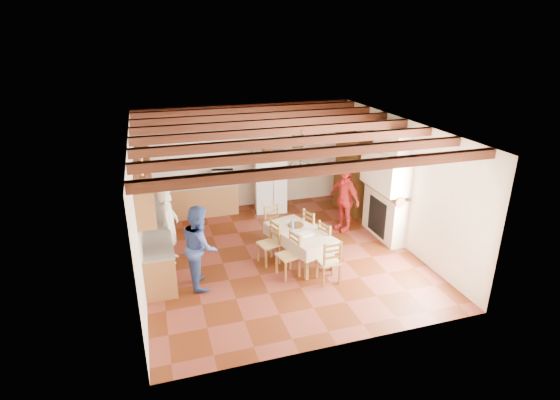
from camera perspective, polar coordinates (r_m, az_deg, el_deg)
The scene contains 31 objects.
floor at distance 10.23m, azimuth -0.04°, elevation -7.24°, with size 6.00×6.50×0.02m, color #52210C.
ceiling at distance 9.17m, azimuth -0.05°, elevation 9.56°, with size 6.00×6.50×0.02m, color beige.
wall_back at distance 12.59m, azimuth -4.43°, elevation 5.72°, with size 6.00×0.02×3.00m, color beige.
wall_front at distance 6.84m, azimuth 8.10°, elevation -8.59°, with size 6.00×0.02×3.00m, color beige.
wall_left at distance 9.23m, azimuth -18.20°, elevation -1.29°, with size 0.02×6.50×3.00m, color beige.
wall_right at distance 10.82m, azimuth 15.40°, elevation 2.34°, with size 0.02×6.50×3.00m, color beige.
ceiling_beams at distance 9.19m, azimuth -0.05°, elevation 8.95°, with size 6.00×6.30×0.16m, color #3A160D, non-canonical shape.
lower_cabinets_left at distance 10.61m, azimuth -15.89°, elevation -4.34°, with size 0.60×4.30×0.86m, color brown.
lower_cabinets_back at distance 12.41m, azimuth -10.95°, elevation -0.07°, with size 2.30×0.60×0.86m, color brown.
countertop_left at distance 10.43m, azimuth -16.13°, elevation -2.11°, with size 0.62×4.30×0.04m, color slate.
countertop_back at distance 12.25m, azimuth -11.10°, elevation 1.89°, with size 2.34×0.62×0.04m, color slate.
backsplash_left at distance 10.32m, azimuth -17.89°, elevation -0.65°, with size 0.03×4.30×0.60m, color silver.
backsplash_back at distance 12.42m, azimuth -11.36°, elevation 3.70°, with size 2.30×0.03×0.60m, color silver.
upper_cabinets at distance 10.10m, azimuth -17.40°, elevation 2.87°, with size 0.35×4.20×0.70m, color brown.
fireplace at distance 10.86m, azimuth 13.50°, elevation 2.04°, with size 0.56×1.60×2.80m, color #F0E3CC, non-canonical shape.
wall_picture at distance 12.89m, azimuth 2.34°, elevation 7.75°, with size 0.34×0.03×0.42m, color black.
refrigerator at distance 12.41m, azimuth -1.30°, elevation 2.45°, with size 0.86×0.71×1.72m, color silver.
hutch at distance 12.44m, azimuth 9.45°, elevation 3.45°, with size 0.52×1.23×2.23m, color #3D270C, non-canonical shape.
dining_table at distance 9.72m, azimuth 2.56°, elevation -4.49°, with size 1.29×1.85×0.74m.
chandelier at distance 9.13m, azimuth 2.73°, elevation 4.56°, with size 0.47×0.47×0.03m, color black.
chair_left_near at distance 9.22m, azimuth 1.04°, elevation -7.18°, with size 0.42×0.40×0.96m, color brown, non-canonical shape.
chair_left_far at distance 9.70m, azimuth -1.53°, elevation -5.66°, with size 0.42×0.40×0.96m, color brown, non-canonical shape.
chair_right_near at distance 9.86m, azimuth 6.52°, elevation -5.32°, with size 0.42×0.40×0.96m, color brown, non-canonical shape.
chair_right_far at distance 10.45m, azimuth 4.41°, elevation -3.64°, with size 0.42×0.40×0.96m, color brown, non-canonical shape.
chair_end_near at distance 9.07m, azimuth 6.38°, elevation -7.84°, with size 0.42×0.40×0.96m, color brown, non-canonical shape.
chair_end_far at distance 10.51m, azimuth -0.65°, elevation -3.40°, with size 0.42×0.40×0.96m, color brown, non-canonical shape.
person_man at distance 9.92m, azimuth -14.29°, elevation -3.23°, with size 0.63×0.42×1.74m, color silver.
person_woman_blue at distance 8.89m, azimuth -10.41°, elevation -5.95°, with size 0.84×0.65×1.72m, color #354C93.
person_woman_red at distance 11.26m, azimuth 8.38°, elevation 0.10°, with size 0.99×0.41×1.69m, color red.
microwave at distance 12.29m, azimuth -7.50°, elevation 3.08°, with size 0.59×0.40×0.33m, color silver.
fridge_vase at distance 12.09m, azimuth -1.75°, elevation 6.98°, with size 0.30×0.30×0.31m, color #3D270C.
Camera 1 is at (-2.64, -8.58, 4.90)m, focal length 28.00 mm.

